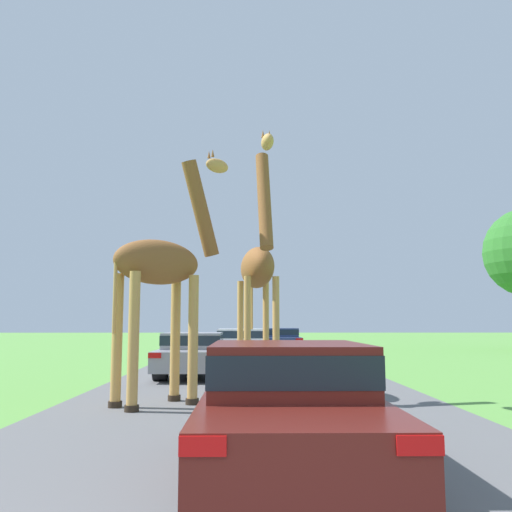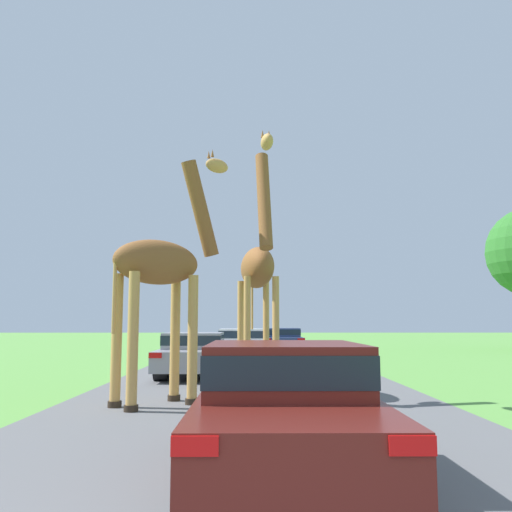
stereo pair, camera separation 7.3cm
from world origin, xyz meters
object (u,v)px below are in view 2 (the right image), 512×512
at_px(car_queue_right, 243,344).
at_px(car_far_ahead, 282,340).
at_px(car_queue_left, 194,352).
at_px(giraffe_near_road, 258,268).
at_px(giraffe_companion, 163,272).
at_px(car_lead_maroon, 284,402).

height_order(car_queue_right, car_far_ahead, car_queue_right).
relative_size(car_queue_right, car_queue_left, 1.08).
relative_size(giraffe_near_road, car_queue_left, 1.25).
xyz_separation_m(giraffe_companion, car_queue_right, (1.37, 11.00, -1.81)).
height_order(giraffe_near_road, car_lead_maroon, giraffe_near_road).
height_order(car_lead_maroon, car_queue_left, car_lead_maroon).
bearing_deg(car_queue_left, car_lead_maroon, -78.88).
xyz_separation_m(giraffe_near_road, giraffe_companion, (-1.85, -1.49, -0.21)).
distance_m(car_lead_maroon, car_far_ahead, 21.98).
distance_m(giraffe_near_road, car_queue_right, 9.73).
height_order(giraffe_near_road, car_far_ahead, giraffe_near_road).
xyz_separation_m(car_queue_right, car_queue_left, (-1.33, -5.47, -0.02)).
distance_m(car_queue_left, car_far_ahead, 12.23).
bearing_deg(car_far_ahead, car_queue_left, -105.23).
distance_m(car_lead_maroon, car_queue_right, 15.64).
bearing_deg(car_queue_right, car_far_ahead, 73.43).
height_order(car_queue_right, car_queue_left, car_queue_right).
bearing_deg(car_queue_left, giraffe_companion, -90.45).
bearing_deg(car_far_ahead, car_lead_maroon, -93.17).
relative_size(giraffe_companion, car_lead_maroon, 1.21).
xyz_separation_m(car_queue_left, car_far_ahead, (3.21, 11.80, -0.00)).
relative_size(car_queue_left, car_far_ahead, 1.03).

